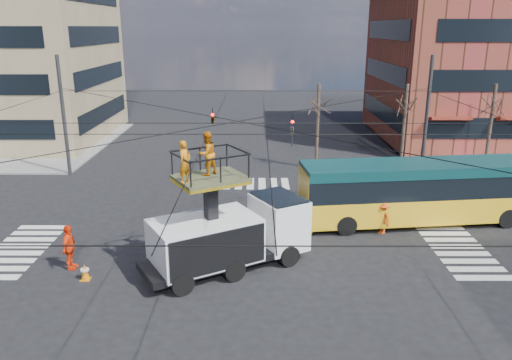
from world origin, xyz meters
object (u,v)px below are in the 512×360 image
object	(u,v)px
worker_ground	(69,247)
city_bus	(426,190)
traffic_cone	(85,272)
flagger	(382,218)
utility_truck	(229,223)

from	to	relation	value
worker_ground	city_bus	bearing A→B (deg)	-71.61
worker_ground	traffic_cone	bearing A→B (deg)	-135.74
flagger	utility_truck	bearing A→B (deg)	-86.10
utility_truck	worker_ground	xyz separation A→B (m)	(-6.63, -0.22, -1.00)
city_bus	worker_ground	distance (m)	17.22
utility_truck	flagger	xyz separation A→B (m)	(7.23, 3.57, -1.16)
utility_truck	worker_ground	size ratio (longest dim) A/B	3.70
city_bus	flagger	bearing A→B (deg)	-156.41
city_bus	flagger	size ratio (longest dim) A/B	7.99
city_bus	traffic_cone	bearing A→B (deg)	-164.93
city_bus	traffic_cone	size ratio (longest dim) A/B	19.11
utility_truck	traffic_cone	world-z (taller)	utility_truck
traffic_cone	flagger	xyz separation A→B (m)	(12.96, 4.73, 0.47)
utility_truck	traffic_cone	xyz separation A→B (m)	(-5.73, -1.16, -1.63)
utility_truck	flagger	size ratio (longest dim) A/B	4.43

